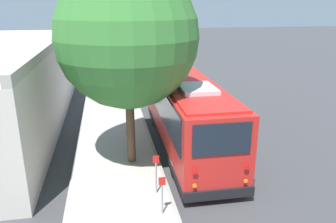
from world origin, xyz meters
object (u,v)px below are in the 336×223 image
shuttle_bus (187,110)px  street_tree (126,27)px  parked_sedan_silver (140,68)px  fire_hydrant (130,100)px  sign_post_near (162,195)px  sign_post_far (156,174)px  parked_sedan_tan (145,85)px  parked_sedan_gray (131,58)px

shuttle_bus → street_tree: 4.94m
street_tree → parked_sedan_silver: bearing=-7.3°
shuttle_bus → fire_hydrant: bearing=18.6°
fire_hydrant → sign_post_near: bearing=-179.7°
sign_post_far → fire_hydrant: sign_post_far is taller
street_tree → fire_hydrant: (7.96, -0.60, -5.19)m
parked_sedan_tan → sign_post_far: sign_post_far is taller
parked_sedan_gray → fire_hydrant: parked_sedan_gray is taller
parked_sedan_silver → street_tree: size_ratio=0.49×
sign_post_far → parked_sedan_silver: bearing=-4.6°
parked_sedan_gray → sign_post_near: bearing=-179.9°
parked_sedan_gray → fire_hydrant: (-17.70, 1.47, -0.03)m
parked_sedan_silver → shuttle_bus: bearing=-176.2°
shuttle_bus → parked_sedan_tan: shuttle_bus is taller
parked_sedan_gray → sign_post_near: sign_post_near is taller
parked_sedan_silver → sign_post_far: sign_post_far is taller
shuttle_bus → parked_sedan_gray: (24.43, 0.68, -1.23)m
parked_sedan_gray → street_tree: bearing=178.2°
parked_sedan_silver → sign_post_near: 22.89m
parked_sedan_silver → street_tree: street_tree is taller
parked_sedan_silver → parked_sedan_gray: (6.93, 0.34, -0.00)m
shuttle_bus → sign_post_near: (-5.33, 2.09, -0.99)m
parked_sedan_tan → sign_post_near: size_ratio=3.16×
sign_post_near → sign_post_far: (1.24, 0.00, 0.07)m
parked_sedan_silver → fire_hydrant: parked_sedan_silver is taller
sign_post_near → street_tree: bearing=9.1°
parked_sedan_tan → sign_post_far: size_ratio=2.86×
parked_sedan_gray → street_tree: 26.25m
parked_sedan_silver → sign_post_far: (-21.58, 1.75, 0.31)m
street_tree → fire_hydrant: size_ratio=10.86×
shuttle_bus → sign_post_far: shuttle_bus is taller
parked_sedan_silver → street_tree: 19.57m
parked_sedan_tan → shuttle_bus: bearing=-177.5°
shuttle_bus → sign_post_near: shuttle_bus is taller
sign_post_far → street_tree: bearing=12.9°
parked_sedan_silver → fire_hydrant: bearing=173.2°
parked_sedan_silver → parked_sedan_gray: size_ratio=1.01×
shuttle_bus → sign_post_far: size_ratio=7.07×
sign_post_near → fire_hydrant: (12.06, 0.06, -0.28)m
parked_sedan_gray → sign_post_far: bearing=-180.0°
parked_sedan_tan → parked_sedan_gray: 13.93m
street_tree → sign_post_near: size_ratio=6.69×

